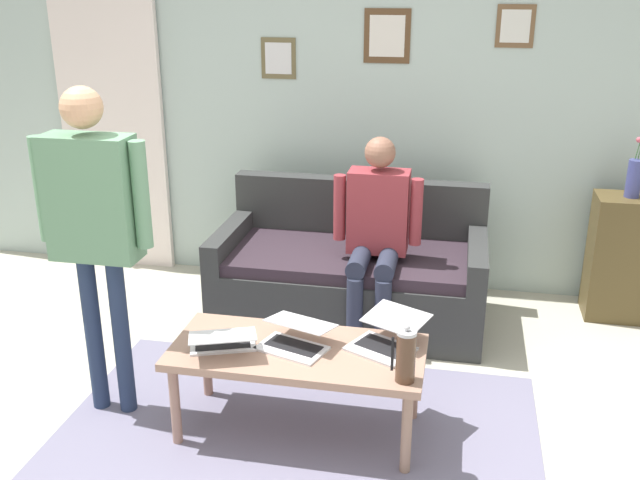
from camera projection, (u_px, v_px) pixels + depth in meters
The scene contains 14 objects.
ground_plane at pixel (285, 447), 3.55m from camera, with size 7.68×7.68×0.00m, color #B9B4A0.
area_rug at pixel (294, 440), 3.59m from camera, with size 2.42×1.68×0.01m, color slate.
back_wall at pixel (357, 101), 5.10m from camera, with size 7.04×0.11×2.70m.
interior_door at pixel (114, 138), 5.48m from camera, with size 0.82×0.09×2.05m.
couch at pixel (351, 275), 4.81m from camera, with size 1.75×0.90×0.88m.
coffee_table at pixel (297, 358), 3.54m from camera, with size 1.25×0.57×0.47m.
laptop_left at pixel (295, 339), 3.53m from camera, with size 0.40×0.37×0.12m.
laptop_center at pixel (386, 338), 3.53m from camera, with size 0.43×0.46×0.14m.
laptop_right at pixel (223, 341), 3.51m from camera, with size 0.41×0.40×0.12m.
french_press at pixel (406, 356), 3.20m from camera, with size 0.11×0.09×0.28m.
side_shelf at pixel (622, 258), 4.79m from camera, with size 0.42×0.32×0.84m.
flower_vase at pixel (635, 173), 4.58m from camera, with size 0.10×0.09×0.46m.
person_standing at pixel (94, 214), 3.49m from camera, with size 0.60×0.20×1.72m.
person_seated at pixel (376, 228), 4.42m from camera, with size 0.55×0.51×1.28m.
Camera 1 is at (-0.76, 2.88, 2.19)m, focal length 40.30 mm.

